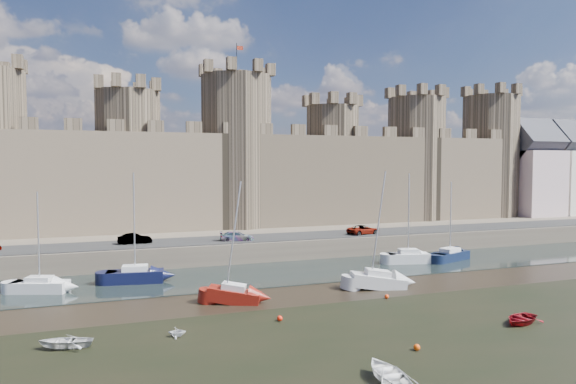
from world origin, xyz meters
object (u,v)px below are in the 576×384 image
car_2 (237,236)px  sailboat_2 (408,257)px  sailboat_0 (40,285)px  sailboat_4 (234,294)px  sailboat_1 (135,275)px  sailboat_3 (450,255)px  car_3 (363,230)px  car_1 (135,239)px  sailboat_5 (378,280)px

car_2 → sailboat_2: sailboat_2 is taller
sailboat_0 → sailboat_2: (40.50, 0.77, 0.10)m
sailboat_4 → sailboat_1: bearing=149.6°
sailboat_0 → sailboat_4: (16.43, -9.41, 0.02)m
sailboat_3 → sailboat_4: 31.59m
sailboat_0 → sailboat_3: 46.41m
sailboat_0 → sailboat_4: 18.93m
sailboat_0 → car_2: bearing=42.8°
car_2 → sailboat_3: (25.15, -8.78, -2.34)m
car_2 → sailboat_1: sailboat_1 is taller
car_3 → sailboat_1: 31.41m
car_1 → car_3: size_ratio=0.86×
car_2 → sailboat_5: (9.64, -18.24, -2.30)m
sailboat_5 → car_3: bearing=79.7°
sailboat_2 → sailboat_3: sailboat_2 is taller
car_2 → car_3: bearing=-78.5°
car_3 → sailboat_2: 9.03m
car_1 → sailboat_3: 38.77m
car_1 → sailboat_4: size_ratio=0.37×
car_1 → sailboat_1: 10.11m
car_2 → sailboat_4: bearing=176.8°
car_2 → sailboat_4: 19.47m
sailboat_2 → car_3: bearing=113.4°
car_2 → sailboat_1: bearing=134.3°
sailboat_0 → sailboat_5: 32.16m
sailboat_5 → sailboat_4: bearing=-164.7°
sailboat_3 → sailboat_5: sailboat_5 is taller
sailboat_1 → sailboat_5: size_ratio=0.97×
car_2 → sailboat_3: 26.74m
car_2 → sailboat_5: bearing=-140.8°
sailboat_0 → car_1: bearing=69.3°
car_2 → sailboat_0: sailboat_0 is taller
sailboat_1 → sailboat_3: 37.75m
car_3 → sailboat_0: (-38.90, -9.35, -2.39)m
car_3 → sailboat_0: size_ratio=0.49×
car_2 → sailboat_2: bearing=-102.6°
car_3 → sailboat_3: (7.51, -8.82, -2.37)m
car_1 → sailboat_3: size_ratio=0.40×
sailboat_3 → sailboat_4: (-29.98, -9.94, 0.01)m
car_1 → sailboat_4: 21.76m
sailboat_3 → sailboat_0: bearing=160.8°
sailboat_0 → sailboat_1: 8.74m
car_3 → sailboat_5: size_ratio=0.40×
car_2 → sailboat_2: (19.23, -8.55, -2.25)m
sailboat_5 → car_2: bearing=131.2°
sailboat_1 → sailboat_5: bearing=-16.1°
car_1 → sailboat_0: sailboat_0 is taller
car_2 → sailboat_4: size_ratio=0.39×
car_1 → sailboat_5: sailboat_5 is taller
car_2 → sailboat_5: 20.75m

